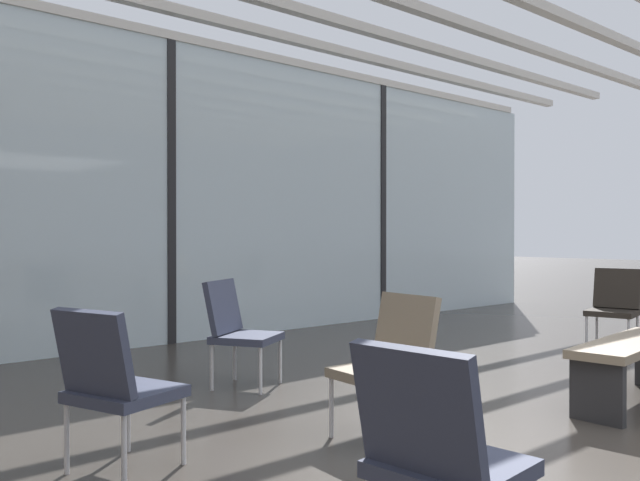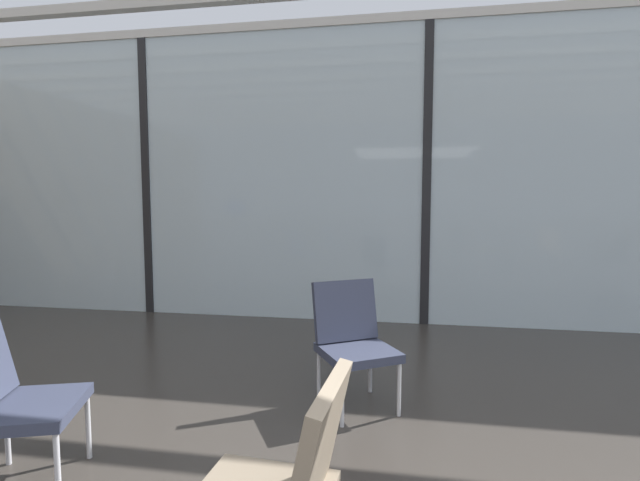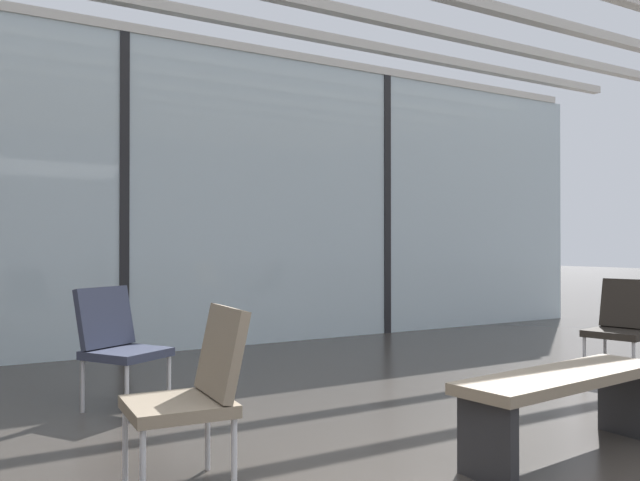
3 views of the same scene
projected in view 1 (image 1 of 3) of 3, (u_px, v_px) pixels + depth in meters
name	position (u px, v px, depth m)	size (l,w,h in m)	color
ground_plane	(626.00, 459.00, 3.66)	(60.00, 60.00, 0.00)	#38332D
glass_curtain_wall	(170.00, 192.00, 7.56)	(14.00, 0.08, 3.47)	silver
window_mullion_1	(170.00, 192.00, 7.56)	(0.10, 0.12, 3.47)	black
window_mullion_2	(381.00, 202.00, 9.87)	(0.10, 0.12, 3.47)	black
lounge_chair_1	(391.00, 357.00, 4.06)	(0.56, 0.52, 0.87)	#7F705B
lounge_chair_3	(437.00, 448.00, 2.32)	(0.57, 0.52, 0.87)	#33384C
lounge_chair_4	(237.00, 326.00, 5.43)	(0.68, 0.70, 0.87)	#33384C
lounge_chair_5	(113.00, 379.00, 3.42)	(0.65, 0.62, 0.87)	#33384C
lounge_chair_6	(614.00, 303.00, 7.22)	(0.61, 0.58, 0.87)	#28231E
waiting_bench	(631.00, 355.00, 4.85)	(1.53, 0.55, 0.47)	#7F705B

